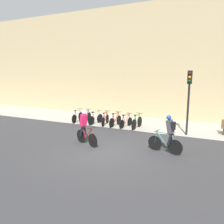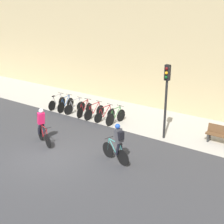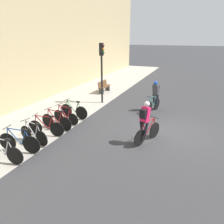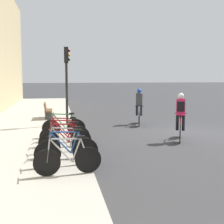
{
  "view_description": "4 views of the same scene",
  "coord_description": "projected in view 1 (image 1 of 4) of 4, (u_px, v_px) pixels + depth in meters",
  "views": [
    {
      "loc": [
        4.44,
        -8.43,
        3.65
      ],
      "look_at": [
        -0.96,
        3.2,
        1.36
      ],
      "focal_mm": 35.0,
      "sensor_mm": 36.0,
      "label": 1
    },
    {
      "loc": [
        9.61,
        -8.63,
        6.53
      ],
      "look_at": [
        1.17,
        3.12,
        1.51
      ],
      "focal_mm": 50.0,
      "sensor_mm": 36.0,
      "label": 2
    },
    {
      "loc": [
        -9.52,
        -0.86,
        4.2
      ],
      "look_at": [
        -1.49,
        2.35,
        1.17
      ],
      "focal_mm": 35.0,
      "sensor_mm": 36.0,
      "label": 3
    },
    {
      "loc": [
        -12.25,
        5.36,
        2.41
      ],
      "look_at": [
        0.93,
        3.05,
        0.86
      ],
      "focal_mm": 50.0,
      "sensor_mm": 36.0,
      "label": 4
    }
  ],
  "objects": [
    {
      "name": "building_facade",
      "position": [
        155.0,
        62.0,
        17.52
      ],
      "size": [
        44.0,
        0.6,
        9.1
      ],
      "primitive_type": "cube",
      "color": "tan",
      "rests_on": "ground"
    },
    {
      "name": "parked_bike_5",
      "position": [
        126.0,
        122.0,
        14.87
      ],
      "size": [
        0.47,
        1.6,
        0.93
      ],
      "color": "black",
      "rests_on": "ground"
    },
    {
      "name": "parked_bike_4",
      "position": [
        115.0,
        120.0,
        15.19
      ],
      "size": [
        0.46,
        1.72,
        0.97
      ],
      "color": "black",
      "rests_on": "ground"
    },
    {
      "name": "cyclist_grey",
      "position": [
        168.0,
        133.0,
        9.93
      ],
      "size": [
        1.68,
        0.59,
        1.79
      ],
      "color": "black",
      "rests_on": "ground"
    },
    {
      "name": "cyclist_pink",
      "position": [
        84.0,
        126.0,
        11.25
      ],
      "size": [
        1.61,
        0.73,
        1.79
      ],
      "color": "black",
      "rests_on": "ground"
    },
    {
      "name": "parked_bike_6",
      "position": [
        137.0,
        122.0,
        14.53
      ],
      "size": [
        0.46,
        1.7,
        0.99
      ],
      "color": "black",
      "rests_on": "ground"
    },
    {
      "name": "parked_bike_2",
      "position": [
        96.0,
        119.0,
        15.84
      ],
      "size": [
        0.48,
        1.6,
        0.96
      ],
      "color": "black",
      "rests_on": "ground"
    },
    {
      "name": "parked_bike_3",
      "position": [
        105.0,
        120.0,
        15.51
      ],
      "size": [
        0.46,
        1.69,
        0.97
      ],
      "color": "black",
      "rests_on": "ground"
    },
    {
      "name": "parked_bike_1",
      "position": [
        86.0,
        117.0,
        16.16
      ],
      "size": [
        0.46,
        1.73,
        0.99
      ],
      "color": "black",
      "rests_on": "ground"
    },
    {
      "name": "kerb_strip",
      "position": [
        144.0,
        123.0,
        16.04
      ],
      "size": [
        44.0,
        4.5,
        0.01
      ],
      "primitive_type": "cube",
      "color": "#A39E93",
      "rests_on": "ground"
    },
    {
      "name": "ground",
      "position": [
        102.0,
        154.0,
        10.01
      ],
      "size": [
        200.0,
        200.0,
        0.0
      ],
      "primitive_type": "plane",
      "color": "#333335"
    },
    {
      "name": "traffic_light_pole",
      "position": [
        189.0,
        91.0,
        12.61
      ],
      "size": [
        0.26,
        0.3,
        3.8
      ],
      "color": "black",
      "rests_on": "ground"
    },
    {
      "name": "parked_bike_0",
      "position": [
        77.0,
        117.0,
        16.49
      ],
      "size": [
        0.46,
        1.67,
        0.97
      ],
      "color": "black",
      "rests_on": "ground"
    }
  ]
}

